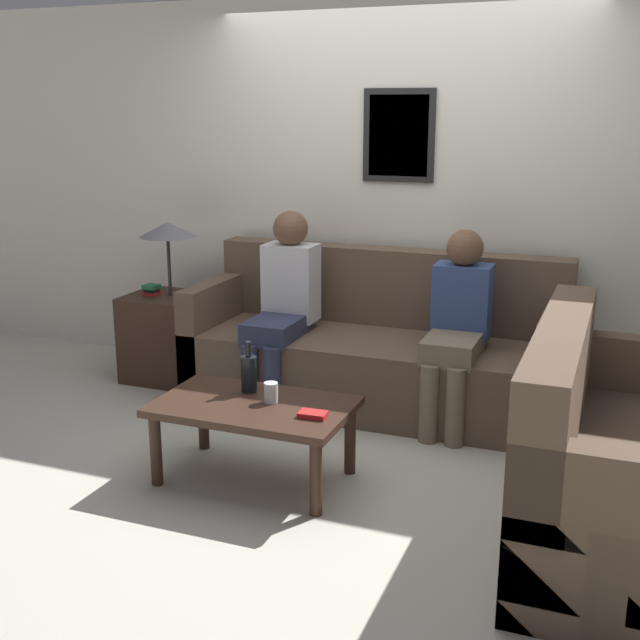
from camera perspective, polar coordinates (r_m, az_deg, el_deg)
name	(u,v)px	position (r m, az deg, el deg)	size (l,w,h in m)	color
ground_plane	(348,431)	(4.86, 1.99, -7.87)	(16.00, 16.00, 0.00)	beige
wall_back	(399,196)	(5.46, 5.64, 8.76)	(9.00, 0.08, 2.60)	silver
couch_main	(376,353)	(5.22, 3.97, -2.35)	(2.38, 0.89, 0.97)	brown
couch_side	(620,471)	(3.81, 20.55, -10.03)	(0.89, 1.67, 0.97)	brown
coffee_table	(254,414)	(4.14, -4.73, -6.66)	(1.00, 0.61, 0.42)	#382319
side_table_with_lamp	(165,327)	(5.77, -10.95, -0.49)	(0.50, 0.49, 1.12)	#382319
wine_bottle	(249,373)	(4.26, -5.08, -3.75)	(0.08, 0.08, 0.27)	black
drinking_glass	(271,393)	(4.11, -3.51, -5.17)	(0.07, 0.07, 0.11)	silver
book_stack	(313,414)	(3.93, -0.51, -6.73)	(0.14, 0.09, 0.03)	red
person_left	(283,299)	(5.17, -2.62, 1.48)	(0.34, 0.65, 1.24)	#2D334C
person_right	(457,320)	(4.83, 9.75, -0.02)	(0.34, 0.63, 1.18)	#756651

